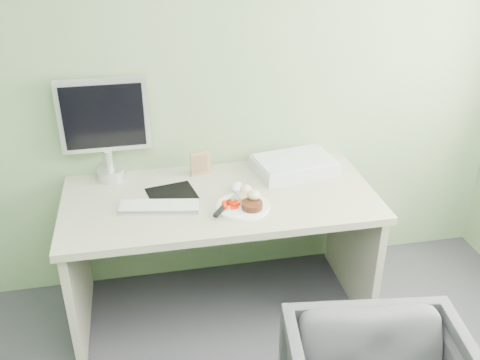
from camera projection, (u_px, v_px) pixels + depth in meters
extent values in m
plane|color=gray|center=(206.00, 57.00, 2.77)|extent=(3.50, 0.00, 3.50)
cube|color=#B6B199|center=(220.00, 199.00, 2.75)|extent=(1.60, 0.75, 0.04)
cube|color=#A9A390|center=(78.00, 274.00, 2.79)|extent=(0.04, 0.70, 0.69)
cube|color=#A9A390|center=(353.00, 242.00, 3.05)|extent=(0.04, 0.70, 0.69)
cylinder|color=white|center=(243.00, 207.00, 2.63)|extent=(0.27, 0.27, 0.01)
cylinder|color=black|center=(252.00, 205.00, 2.60)|extent=(0.11, 0.11, 0.03)
ellipsoid|color=tan|center=(248.00, 194.00, 2.66)|extent=(0.12, 0.09, 0.06)
cube|color=red|center=(231.00, 203.00, 2.60)|extent=(0.08, 0.08, 0.04)
cube|color=silver|center=(231.00, 200.00, 2.66)|extent=(0.10, 0.13, 0.01)
cube|color=black|center=(219.00, 211.00, 2.55)|extent=(0.07, 0.09, 0.02)
cube|color=black|center=(172.00, 194.00, 2.76)|extent=(0.27, 0.25, 0.00)
cube|color=white|center=(159.00, 206.00, 2.62)|extent=(0.40, 0.18, 0.02)
ellipsoid|color=white|center=(237.00, 187.00, 2.79)|extent=(0.09, 0.11, 0.03)
cube|color=#AA8C4F|center=(200.00, 163.00, 2.91)|extent=(0.11, 0.04, 0.14)
cylinder|color=white|center=(197.00, 168.00, 2.96)|extent=(0.02, 0.02, 0.05)
cone|color=#87BBD9|center=(196.00, 163.00, 2.95)|extent=(0.02, 0.02, 0.02)
cube|color=silver|center=(295.00, 165.00, 2.97)|extent=(0.48, 0.36, 0.07)
cylinder|color=silver|center=(111.00, 174.00, 2.89)|extent=(0.14, 0.14, 0.06)
cylinder|color=silver|center=(109.00, 160.00, 2.85)|extent=(0.04, 0.04, 0.10)
cube|color=silver|center=(104.00, 115.00, 2.75)|extent=(0.46, 0.05, 0.39)
cube|color=black|center=(104.00, 117.00, 2.73)|extent=(0.41, 0.01, 0.34)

